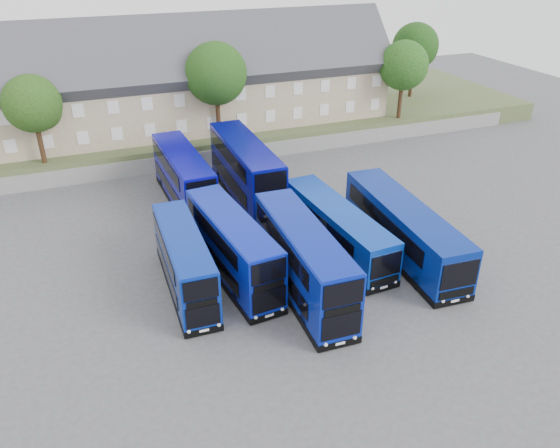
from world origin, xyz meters
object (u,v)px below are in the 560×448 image
Objects in this scene: dd_front_left at (185,263)px; tree_far at (416,48)px; dd_front_mid at (233,249)px; tree_west at (34,105)px; tree_east at (404,67)px; coach_east_a at (337,229)px; tree_mid at (217,76)px.

tree_far reaches higher than dd_front_left.
dd_front_mid is 23.63m from tree_west.
dd_front_mid is 1.33× the size of tree_east.
tree_far is at bearing 45.14° from coach_east_a.
coach_east_a is at bearing -82.37° from tree_mid.
tree_east is at bearing -1.43° from tree_mid.
coach_east_a is (10.97, 1.05, -0.32)m from dd_front_left.
coach_east_a is 1.30× the size of tree_mid.
dd_front_left is 0.91× the size of dd_front_mid.
tree_mid is (-2.70, 20.16, 6.48)m from coach_east_a.
dd_front_mid is 22.29m from tree_mid.
tree_far reaches higher than tree_east.
tree_mid is 20.02m from tree_east.
dd_front_left is 1.20× the size of tree_east.
coach_east_a is at bearing -0.66° from dd_front_mid.
dd_front_left is 3.22m from dd_front_mid.
tree_mid is 1.12× the size of tree_east.
tree_west reaches higher than dd_front_left.
tree_east is (25.07, 20.36, 5.32)m from dd_front_mid.
tree_mid is at bearing 69.99° from dd_front_left.
tree_far is (31.07, 27.36, 5.65)m from dd_front_mid.
tree_east reaches higher than dd_front_mid.
dd_front_mid is (3.19, 0.35, 0.17)m from dd_front_left.
tree_far is (34.27, 27.71, 5.83)m from dd_front_left.
tree_mid is (8.27, 21.21, 6.16)m from dd_front_left.
dd_front_left is 35.47m from tree_east.
tree_mid reaches higher than dd_front_left.
tree_west is 0.83× the size of tree_mid.
tree_east is 0.94× the size of tree_far.
tree_far reaches higher than dd_front_mid.
coach_east_a is at bearing -131.15° from tree_far.
dd_front_left is at bearing -111.30° from tree_mid.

